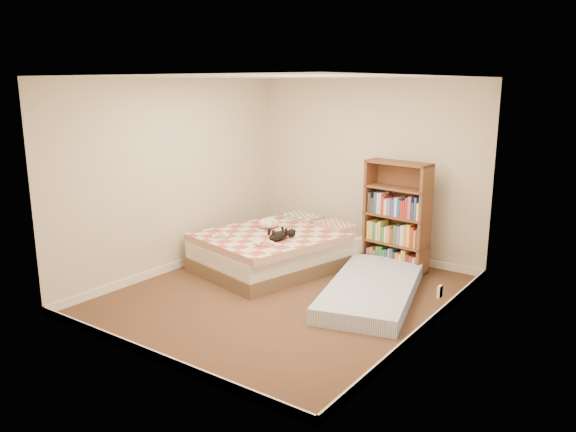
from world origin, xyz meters
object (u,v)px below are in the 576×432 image
Objects in this scene: bookshelf at (397,230)px; black_cat at (280,235)px; floor_mattress at (372,289)px; bed at (279,249)px; white_dog at (269,223)px.

black_cat is (-1.07, -1.15, 0.01)m from bookshelf.
floor_mattress is 3.50× the size of black_cat.
bookshelf is at bearing 44.83° from bed.
bed is 1.13× the size of floor_mattress.
bed is 7.58× the size of white_dog.
white_dog is at bearing -146.89° from bookshelf.
bookshelf is 1.73m from white_dog.
bed is 1.59m from bookshelf.
black_cat reaches higher than bed.
black_cat is (0.26, -0.33, 0.30)m from bed.
floor_mattress is at bearing 27.49° from black_cat.
white_dog is at bearing 166.36° from black_cat.
white_dog is (-0.21, 0.05, 0.32)m from bed.
floor_mattress is at bearing -71.86° from bookshelf.
bed is at bearing -141.78° from bookshelf.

